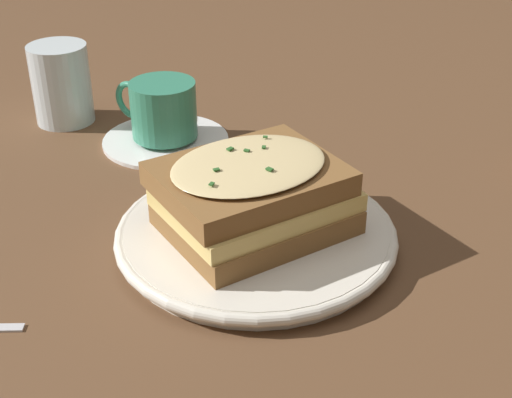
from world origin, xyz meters
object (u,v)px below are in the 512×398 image
at_px(sandwich, 253,196).
at_px(water_glass, 61,84).
at_px(dinner_plate, 256,235).
at_px(teacup_with_saucer, 163,118).

height_order(sandwich, water_glass, water_glass).
xyz_separation_m(dinner_plate, teacup_with_saucer, (-0.12, -0.20, 0.02)).
bearing_deg(sandwich, water_glass, -106.57).
distance_m(dinner_plate, water_glass, 0.35).
bearing_deg(dinner_plate, water_glass, -106.38).
bearing_deg(sandwich, teacup_with_saucer, -120.91).
relative_size(teacup_with_saucer, water_glass, 1.53).
height_order(dinner_plate, water_glass, water_glass).
bearing_deg(water_glass, dinner_plate, 73.62).
xyz_separation_m(sandwich, water_glass, (-0.10, -0.33, -0.00)).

